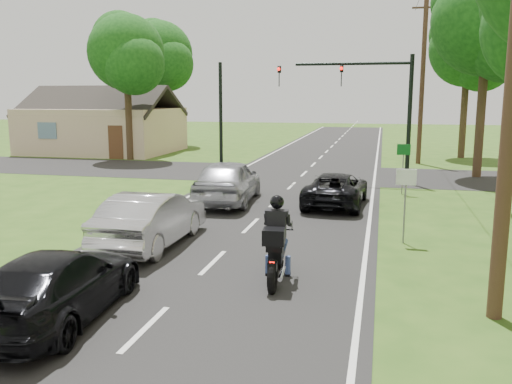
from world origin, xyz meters
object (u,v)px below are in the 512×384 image
dark_suv (336,189)px  utility_pole_far (422,79)px  motorcycle_rider (276,248)px  dark_car_behind (58,285)px  sign_white (406,188)px  sign_green (403,157)px  silver_sedan (152,219)px  silver_suv (228,181)px  traffic_signal (370,95)px

dark_suv → utility_pole_far: (3.83, 14.08, 4.44)m
motorcycle_rider → utility_pole_far: size_ratio=0.23×
dark_car_behind → sign_white: bearing=-137.8°
sign_green → silver_sedan: bearing=-125.5°
silver_suv → sign_green: size_ratio=2.37×
dark_suv → dark_car_behind: (-4.14, -11.85, 0.03)m
motorcycle_rider → silver_sedan: motorcycle_rider is taller
motorcycle_rider → silver_sedan: (-3.92, 2.10, -0.01)m
traffic_signal → sign_white: traffic_signal is taller
silver_sedan → sign_white: 7.12m
silver_suv → utility_pole_far: bearing=-123.0°
traffic_signal → silver_sedan: bearing=-113.0°
sign_white → sign_green: (0.20, 8.00, 0.00)m
traffic_signal → utility_pole_far: utility_pole_far is taller
motorcycle_rider → dark_suv: size_ratio=0.51×
dark_car_behind → sign_green: (6.66, 14.90, 0.93)m
silver_suv → dark_car_behind: size_ratio=1.11×
silver_sedan → sign_white: bearing=-164.8°
motorcycle_rider → sign_white: size_ratio=1.09×
dark_suv → sign_white: size_ratio=2.13×
motorcycle_rider → silver_suv: 9.19m
utility_pole_far → sign_white: 19.39m
dark_suv → dark_car_behind: size_ratio=1.00×
dark_suv → sign_white: bearing=117.9°
motorcycle_rider → sign_white: sign_white is taller
motorcycle_rider → dark_suv: (0.57, 8.89, -0.14)m
dark_car_behind → silver_suv: bearing=-94.7°
silver_sedan → utility_pole_far: bearing=-111.7°
silver_sedan → utility_pole_far: utility_pole_far is taller
silver_sedan → utility_pole_far: (8.32, 20.86, 4.31)m
dark_suv → silver_sedan: 8.14m
dark_suv → silver_suv: size_ratio=0.90×
silver_sedan → silver_suv: silver_suv is taller
motorcycle_rider → sign_green: sign_green is taller
silver_sedan → dark_car_behind: silver_sedan is taller
silver_suv → sign_white: (6.46, -4.52, 0.73)m
motorcycle_rider → utility_pole_far: bearing=74.4°
motorcycle_rider → silver_sedan: size_ratio=0.50×
motorcycle_rider → sign_white: bearing=48.9°
motorcycle_rider → dark_suv: bearing=81.5°
dark_suv → sign_green: 4.08m
dark_car_behind → silver_sedan: bearing=-90.6°
dark_suv → sign_white: (2.33, -4.94, 0.96)m
traffic_signal → dark_suv: bearing=-99.0°
silver_suv → traffic_signal: traffic_signal is taller
dark_car_behind → utility_pole_far: bearing=-111.8°
dark_suv → sign_white: sign_white is taller
dark_car_behind → traffic_signal: (5.10, 17.92, 3.47)m
dark_suv → sign_white: 5.55m
motorcycle_rider → sign_green: 12.37m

